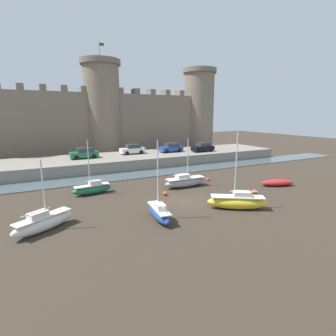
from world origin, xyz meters
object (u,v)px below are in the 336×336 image
at_px(sailboat_foreground_left, 159,212).
at_px(sailboat_midflat_left, 43,222).
at_px(mooring_buoy_off_centre, 165,193).
at_px(car_quay_centre_east, 84,153).
at_px(car_quay_west, 133,149).
at_px(mooring_buoy_mid_mud, 254,192).
at_px(car_quay_centre_west, 203,147).
at_px(sailboat_near_channel_left, 185,182).
at_px(sailboat_midflat_centre, 92,188).
at_px(sailboat_foreground_right, 237,202).
at_px(mooring_buoy_near_channel, 208,179).
at_px(rowboat_foreground_centre, 277,182).
at_px(car_quay_east, 171,148).

height_order(sailboat_foreground_left, sailboat_midflat_left, sailboat_foreground_left).
bearing_deg(sailboat_midflat_left, mooring_buoy_off_centre, 16.79).
xyz_separation_m(sailboat_foreground_left, sailboat_midflat_left, (-8.30, 1.96, 0.04)).
distance_m(car_quay_centre_east, car_quay_west, 8.12).
height_order(car_quay_centre_east, car_quay_west, same).
relative_size(mooring_buoy_mid_mud, car_quay_west, 0.12).
bearing_deg(car_quay_centre_east, mooring_buoy_mid_mud, -57.33).
height_order(mooring_buoy_off_centre, car_quay_centre_west, car_quay_centre_west).
distance_m(sailboat_near_channel_left, sailboat_foreground_left, 10.00).
xyz_separation_m(sailboat_midflat_centre, car_quay_west, (9.61, 14.51, 1.85)).
xyz_separation_m(sailboat_foreground_right, car_quay_centre_west, (11.19, 21.81, 1.76)).
bearing_deg(sailboat_near_channel_left, sailboat_midflat_left, -160.37).
bearing_deg(car_quay_centre_west, mooring_buoy_near_channel, -121.60).
xyz_separation_m(sailboat_midflat_left, sailboat_midflat_centre, (4.95, 7.47, -0.05)).
bearing_deg(sailboat_midflat_left, mooring_buoy_mid_mud, -0.90).
xyz_separation_m(rowboat_foreground_centre, car_quay_centre_east, (-18.47, 20.18, 2.04)).
bearing_deg(mooring_buoy_off_centre, sailboat_midflat_centre, 148.71).
relative_size(sailboat_foreground_left, sailboat_midflat_centre, 1.12).
bearing_deg(sailboat_foreground_left, sailboat_foreground_right, -7.51).
height_order(rowboat_foreground_centre, sailboat_midflat_centre, sailboat_midflat_centre).
xyz_separation_m(sailboat_midflat_left, mooring_buoy_off_centre, (11.53, 3.48, -0.42)).
bearing_deg(rowboat_foreground_centre, car_quay_centre_west, 84.43).
bearing_deg(sailboat_midflat_centre, mooring_buoy_near_channel, -3.96).
xyz_separation_m(car_quay_west, car_quay_east, (6.85, -1.01, 0.00)).
bearing_deg(car_quay_centre_east, sailboat_near_channel_left, -61.25).
distance_m(mooring_buoy_mid_mud, car_quay_east, 21.44).
xyz_separation_m(mooring_buoy_off_centre, car_quay_centre_east, (-5.02, 17.55, 2.22)).
relative_size(sailboat_foreground_left, car_quay_east, 1.52).
xyz_separation_m(car_quay_centre_east, car_quay_west, (8.06, 0.96, 0.00)).
xyz_separation_m(sailboat_near_channel_left, sailboat_foreground_left, (-6.79, -7.34, -0.02)).
relative_size(rowboat_foreground_centre, car_quay_east, 1.00).
distance_m(mooring_buoy_near_channel, car_quay_centre_east, 19.36).
bearing_deg(sailboat_midflat_centre, car_quay_centre_east, 83.47).
bearing_deg(mooring_buoy_off_centre, mooring_buoy_near_channel, 21.70).
bearing_deg(car_quay_east, sailboat_foreground_right, -103.83).
distance_m(car_quay_west, car_quay_centre_west, 12.55).
distance_m(sailboat_midflat_left, mooring_buoy_near_channel, 20.18).
bearing_deg(sailboat_foreground_left, mooring_buoy_off_centre, 59.33).
distance_m(sailboat_near_channel_left, rowboat_foreground_centre, 10.88).
bearing_deg(mooring_buoy_near_channel, car_quay_centre_east, 130.92).
xyz_separation_m(mooring_buoy_near_channel, car_quay_west, (-4.53, 15.49, 2.24)).
relative_size(mooring_buoy_mid_mud, car_quay_east, 0.12).
bearing_deg(sailboat_foreground_left, car_quay_centre_west, 48.53).
distance_m(sailboat_midflat_centre, mooring_buoy_off_centre, 7.70).
relative_size(sailboat_foreground_left, car_quay_centre_east, 1.52).
distance_m(mooring_buoy_off_centre, car_quay_east, 20.22).
bearing_deg(mooring_buoy_mid_mud, sailboat_foreground_left, -172.14).
distance_m(mooring_buoy_near_channel, car_quay_centre_west, 14.73).
bearing_deg(mooring_buoy_near_channel, mooring_buoy_off_centre, -158.30).
bearing_deg(rowboat_foreground_centre, sailboat_foreground_right, -158.30).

